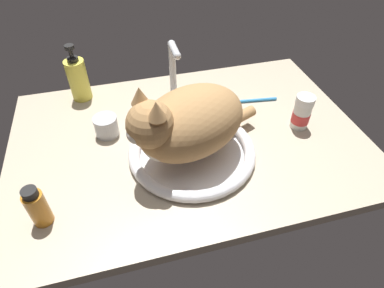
# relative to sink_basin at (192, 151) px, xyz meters

# --- Properties ---
(countertop) EXTENTS (1.01, 0.69, 0.03)m
(countertop) POSITION_rel_sink_basin_xyz_m (0.01, 0.07, -0.03)
(countertop) COLOR #B7A88E
(countertop) RESTS_ON ground
(sink_basin) EXTENTS (0.34, 0.34, 0.03)m
(sink_basin) POSITION_rel_sink_basin_xyz_m (0.00, 0.00, 0.00)
(sink_basin) COLOR white
(sink_basin) RESTS_ON countertop
(faucet) EXTENTS (0.21, 0.10, 0.23)m
(faucet) POSITION_rel_sink_basin_xyz_m (-0.00, 0.21, 0.07)
(faucet) COLOR silver
(faucet) RESTS_ON countertop
(cat) EXTENTS (0.39, 0.30, 0.22)m
(cat) POSITION_rel_sink_basin_xyz_m (-0.02, -0.01, 0.11)
(cat) COLOR tan
(cat) RESTS_ON sink_basin
(amber_bottle) EXTENTS (0.04, 0.04, 0.11)m
(amber_bottle) POSITION_rel_sink_basin_xyz_m (-0.38, -0.12, 0.04)
(amber_bottle) COLOR #C67A23
(amber_bottle) RESTS_ON countertop
(pill_bottle) EXTENTS (0.05, 0.05, 0.11)m
(pill_bottle) POSITION_rel_sink_basin_xyz_m (0.34, 0.04, 0.04)
(pill_bottle) COLOR white
(pill_bottle) RESTS_ON countertop
(metal_jar) EXTENTS (0.07, 0.07, 0.06)m
(metal_jar) POSITION_rel_sink_basin_xyz_m (-0.22, 0.15, 0.02)
(metal_jar) COLOR #B2B5BA
(metal_jar) RESTS_ON countertop
(soap_pump_bottle) EXTENTS (0.06, 0.06, 0.19)m
(soap_pump_bottle) POSITION_rel_sink_basin_xyz_m (-0.28, 0.36, 0.06)
(soap_pump_bottle) COLOR #E5DB4C
(soap_pump_bottle) RESTS_ON countertop
(toothbrush) EXTENTS (0.19, 0.03, 0.02)m
(toothbrush) POSITION_rel_sink_basin_xyz_m (0.24, 0.19, -0.01)
(toothbrush) COLOR #338CD1
(toothbrush) RESTS_ON countertop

